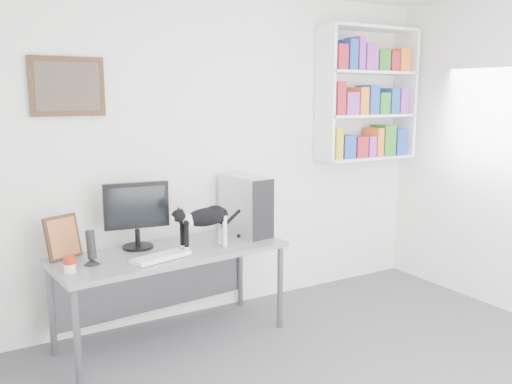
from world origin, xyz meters
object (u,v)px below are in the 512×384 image
(bookshelf, at_px, (367,94))
(cat, at_px, (205,228))
(monitor, at_px, (137,215))
(keyboard, at_px, (161,257))
(leaning_print, at_px, (62,236))
(soup_can, at_px, (70,264))
(desk, at_px, (172,296))
(pc_tower, at_px, (246,205))
(speaker, at_px, (91,247))

(bookshelf, relative_size, cat, 2.34)
(monitor, distance_m, keyboard, 0.43)
(leaning_print, relative_size, cat, 0.60)
(soup_can, relative_size, cat, 0.21)
(desk, distance_m, pc_tower, 0.94)
(pc_tower, height_order, soup_can, pc_tower)
(bookshelf, distance_m, desk, 2.60)
(keyboard, xyz_separation_m, soup_can, (-0.61, 0.02, 0.04))
(bookshelf, xyz_separation_m, speaker, (-2.70, -0.34, -1.02))
(desk, bearing_deg, cat, -27.72)
(pc_tower, bearing_deg, cat, -159.13)
(pc_tower, height_order, speaker, pc_tower)
(keyboard, bearing_deg, soup_can, 162.01)
(leaning_print, height_order, cat, cat)
(desk, height_order, monitor, monitor)
(desk, relative_size, speaker, 6.85)
(leaning_print, xyz_separation_m, cat, (0.96, -0.29, 0.00))
(speaker, distance_m, leaning_print, 0.29)
(speaker, xyz_separation_m, soup_can, (-0.16, -0.09, -0.07))
(pc_tower, distance_m, leaning_print, 1.44)
(desk, height_order, soup_can, soup_can)
(desk, bearing_deg, keyboard, -135.41)
(bookshelf, distance_m, soup_can, 3.09)
(keyboard, bearing_deg, pc_tower, 4.03)
(desk, bearing_deg, leaning_print, 159.72)
(desk, bearing_deg, soup_can, -174.23)
(bookshelf, distance_m, speaker, 2.91)
(pc_tower, relative_size, leaning_print, 1.54)
(monitor, relative_size, speaker, 2.05)
(bookshelf, relative_size, leaning_print, 3.91)
(bookshelf, xyz_separation_m, soup_can, (-2.87, -0.44, -1.08))
(keyboard, xyz_separation_m, pc_tower, (0.85, 0.31, 0.23))
(monitor, bearing_deg, desk, -35.10)
(desk, bearing_deg, monitor, 131.74)
(bookshelf, xyz_separation_m, cat, (-1.88, -0.39, -0.98))
(speaker, bearing_deg, leaning_print, 110.48)
(soup_can, bearing_deg, monitor, 30.30)
(soup_can, bearing_deg, keyboard, -2.27)
(keyboard, xyz_separation_m, speaker, (-0.45, 0.12, 0.11))
(pc_tower, relative_size, soup_can, 4.42)
(pc_tower, xyz_separation_m, cat, (-0.47, -0.23, -0.08))
(soup_can, bearing_deg, pc_tower, 10.91)
(monitor, bearing_deg, soup_can, -141.85)
(desk, xyz_separation_m, speaker, (-0.59, -0.06, 0.48))
(monitor, relative_size, soup_can, 4.62)
(speaker, distance_m, soup_can, 0.20)
(desk, relative_size, cat, 3.22)
(keyboard, xyz_separation_m, leaning_print, (-0.58, 0.37, 0.14))
(desk, relative_size, leaning_print, 5.37)
(speaker, relative_size, soup_can, 2.26)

